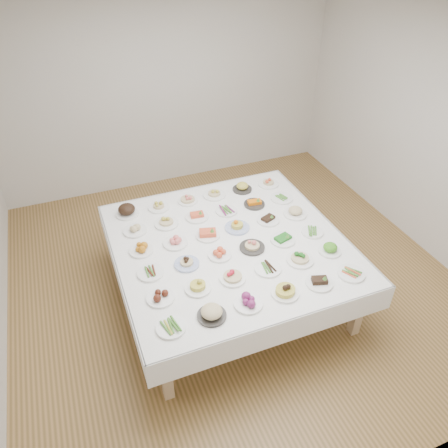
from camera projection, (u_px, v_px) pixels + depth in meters
name	position (u px, v px, depth m)	size (l,w,h in m)	color
room_envelope	(234.00, 134.00, 4.13)	(5.02, 5.02, 2.81)	olive
display_table	(229.00, 247.00, 4.58)	(2.36, 2.36, 0.75)	white
dish_0	(171.00, 326.00, 3.60)	(0.25, 0.25, 0.06)	white
dish_1	(212.00, 310.00, 3.68)	(0.27, 0.27, 0.16)	#2B2927
dish_2	(248.00, 300.00, 3.80)	(0.26, 0.26, 0.12)	white
dish_3	(286.00, 288.00, 3.90)	(0.25, 0.25, 0.15)	white
dish_4	(320.00, 280.00, 4.02)	(0.25, 0.25, 0.11)	white
dish_5	(351.00, 273.00, 4.13)	(0.26, 0.26, 0.06)	white
dish_6	(160.00, 295.00, 3.86)	(0.25, 0.25, 0.11)	white
dish_7	(198.00, 284.00, 3.95)	(0.24, 0.24, 0.14)	white
dish_8	(233.00, 274.00, 4.05)	(0.27, 0.27, 0.14)	white
dish_9	(268.00, 267.00, 4.19)	(0.26, 0.26, 0.06)	white
dish_10	(300.00, 255.00, 4.26)	(0.27, 0.27, 0.15)	white
dish_11	(330.00, 248.00, 4.38)	(0.23, 0.23, 0.12)	white
dish_12	(151.00, 272.00, 4.14)	(0.25, 0.25, 0.06)	white
dish_13	(187.00, 261.00, 4.23)	(0.24, 0.24, 0.11)	#4C66B2
dish_14	(220.00, 253.00, 4.34)	(0.23, 0.23, 0.09)	white
dish_15	(252.00, 243.00, 4.42)	(0.25, 0.25, 0.14)	#2B2927
dish_16	(283.00, 237.00, 4.53)	(0.26, 0.26, 0.12)	white
dish_17	(312.00, 231.00, 4.65)	(0.23, 0.23, 0.05)	white
dish_18	(141.00, 248.00, 4.39)	(0.24, 0.24, 0.11)	white
dish_19	(175.00, 241.00, 4.49)	(0.25, 0.25, 0.10)	white
dish_20	(208.00, 232.00, 4.59)	(0.25, 0.25, 0.12)	white
dish_21	(237.00, 224.00, 4.70)	(0.26, 0.26, 0.14)	#4C66B2
dish_22	(268.00, 218.00, 4.82)	(0.25, 0.25, 0.10)	white
dish_23	(295.00, 210.00, 4.91)	(0.26, 0.26, 0.13)	white
dish_24	(135.00, 228.00, 4.66)	(0.25, 0.25, 0.11)	white
dish_25	(166.00, 220.00, 4.75)	(0.27, 0.27, 0.14)	white
dish_26	(197.00, 215.00, 4.87)	(0.25, 0.25, 0.11)	white
dish_27	(226.00, 210.00, 4.97)	(0.24, 0.24, 0.06)	white
dish_28	(254.00, 202.00, 5.07)	(0.24, 0.24, 0.10)	#2B2927
dish_29	(282.00, 198.00, 5.19)	(0.26, 0.26, 0.05)	white
dish_30	(127.00, 210.00, 4.90)	(0.25, 0.25, 0.15)	white
dish_31	(159.00, 205.00, 5.01)	(0.24, 0.24, 0.12)	white
dish_32	(188.00, 198.00, 5.12)	(0.23, 0.23, 0.12)	white
dish_33	(214.00, 191.00, 5.22)	(0.26, 0.26, 0.14)	white
dish_34	(242.00, 186.00, 5.33)	(0.23, 0.23, 0.12)	#2B2927
dish_35	(269.00, 181.00, 5.43)	(0.25, 0.25, 0.13)	white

